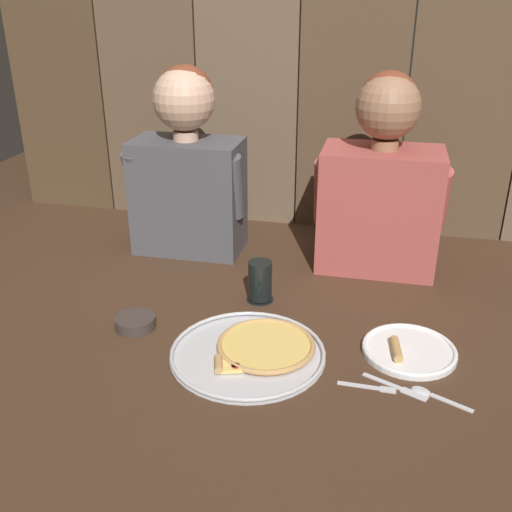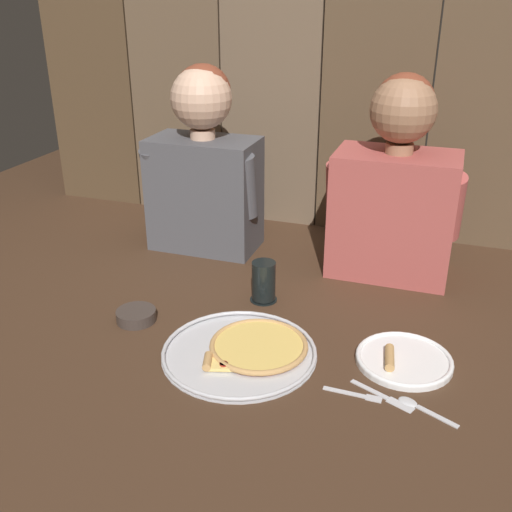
% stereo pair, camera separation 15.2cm
% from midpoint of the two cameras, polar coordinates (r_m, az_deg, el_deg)
% --- Properties ---
extents(ground_plane, '(3.20, 3.20, 0.00)m').
position_cam_midpoint_polar(ground_plane, '(1.53, -4.05, -7.72)').
color(ground_plane, '#422B1C').
extents(pizza_tray, '(0.38, 0.38, 0.03)m').
position_cam_midpoint_polar(pizza_tray, '(1.45, -3.22, -9.17)').
color(pizza_tray, silver).
rests_on(pizza_tray, ground).
extents(dinner_plate, '(0.23, 0.23, 0.03)m').
position_cam_midpoint_polar(dinner_plate, '(1.48, 11.71, -8.98)').
color(dinner_plate, white).
rests_on(dinner_plate, ground).
extents(drinking_glass, '(0.08, 0.08, 0.12)m').
position_cam_midpoint_polar(drinking_glass, '(1.66, -2.07, -2.56)').
color(drinking_glass, black).
rests_on(drinking_glass, ground).
extents(dipping_bowl, '(0.11, 0.11, 0.03)m').
position_cam_midpoint_polar(dipping_bowl, '(1.60, -14.32, -6.26)').
color(dipping_bowl, '#3D332D').
rests_on(dipping_bowl, ground).
extents(table_fork, '(0.13, 0.02, 0.01)m').
position_cam_midpoint_polar(table_fork, '(1.35, 7.75, -12.54)').
color(table_fork, silver).
rests_on(table_fork, ground).
extents(table_knife, '(0.15, 0.08, 0.01)m').
position_cam_midpoint_polar(table_knife, '(1.37, 10.18, -12.40)').
color(table_knife, silver).
rests_on(table_knife, ground).
extents(table_spoon, '(0.13, 0.08, 0.01)m').
position_cam_midpoint_polar(table_spoon, '(1.36, 13.45, -12.93)').
color(table_spoon, silver).
rests_on(table_spoon, ground).
extents(diner_left, '(0.39, 0.21, 0.60)m').
position_cam_midpoint_polar(diner_left, '(1.94, -8.95, 8.55)').
color(diner_left, '#4C4C51').
rests_on(diner_left, ground).
extents(diner_right, '(0.40, 0.22, 0.60)m').
position_cam_midpoint_polar(diner_right, '(1.81, 9.68, 6.99)').
color(diner_right, '#AD4C47').
rests_on(diner_right, ground).
extents(wooden_backdrop_wall, '(2.19, 0.03, 1.46)m').
position_cam_midpoint_polar(wooden_backdrop_wall, '(2.08, 2.13, 22.28)').
color(wooden_backdrop_wall, '#4D3924').
rests_on(wooden_backdrop_wall, ground).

